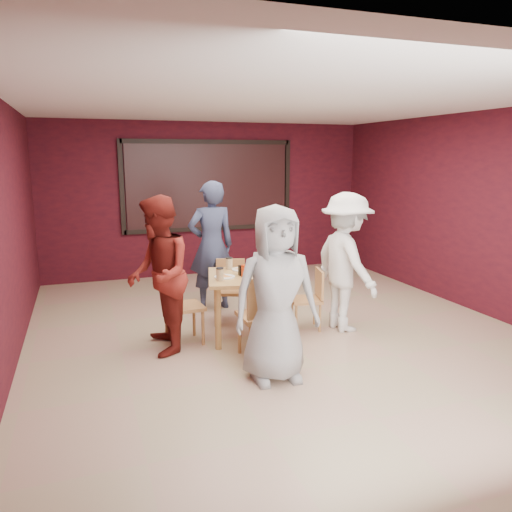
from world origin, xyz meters
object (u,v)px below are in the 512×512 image
object	(u,v)px
diner_front	(276,294)
diner_back	(211,246)
chair_left	(177,302)
chair_right	(311,295)
chair_front	(264,312)
diner_right	(346,262)
dining_table	(249,283)
diner_left	(159,275)
chair_back	(230,286)

from	to	relation	value
diner_front	diner_back	size ratio (longest dim) A/B	0.94
chair_left	chair_right	world-z (taller)	chair_left
chair_front	diner_right	bearing A→B (deg)	24.36
dining_table	diner_left	xyz separation A→B (m)	(-1.10, -0.13, 0.21)
diner_left	diner_right	distance (m)	2.33
diner_front	diner_right	distance (m)	1.74
chair_back	diner_right	size ratio (longest dim) A/B	0.46
chair_back	chair_left	bearing A→B (deg)	-140.75
diner_back	dining_table	bearing A→B (deg)	93.82
diner_right	dining_table	bearing A→B (deg)	78.04
chair_front	diner_back	world-z (taller)	diner_back
dining_table	chair_back	size ratio (longest dim) A/B	1.46
chair_right	diner_right	bearing A→B (deg)	-21.32
chair_front	diner_front	bearing A→B (deg)	-95.97
chair_front	diner_back	distance (m)	2.08
chair_right	diner_left	bearing A→B (deg)	-176.13
chair_front	diner_right	xyz separation A→B (m)	(1.32, 0.60, 0.33)
chair_back	diner_front	distance (m)	2.00
dining_table	diner_right	distance (m)	1.26
chair_front	diner_left	world-z (taller)	diner_left
diner_right	chair_right	bearing A→B (deg)	63.63
chair_front	chair_right	bearing A→B (deg)	39.20
dining_table	chair_front	distance (m)	0.76
chair_right	diner_front	world-z (taller)	diner_front
chair_back	diner_right	world-z (taller)	diner_right
chair_left	dining_table	bearing A→B (deg)	-3.14
chair_front	diner_left	size ratio (longest dim) A/B	0.54
chair_right	chair_left	bearing A→B (deg)	178.59
chair_back	chair_front	bearing A→B (deg)	-92.51
chair_back	diner_left	distance (m)	1.45
diner_front	diner_left	world-z (taller)	diner_left
diner_front	diner_back	world-z (taller)	diner_back
chair_left	chair_right	distance (m)	1.71
chair_right	dining_table	bearing A→B (deg)	-179.60
chair_front	diner_back	xyz separation A→B (m)	(-0.05, 2.04, 0.38)
chair_left	diner_front	distance (m)	1.51
diner_back	diner_left	bearing A→B (deg)	53.65
chair_left	chair_right	xyz separation A→B (m)	(1.71, -0.04, -0.06)
diner_back	diner_left	xyz separation A→B (m)	(-0.97, -1.42, -0.04)
chair_front	diner_left	distance (m)	1.24
diner_right	diner_left	bearing A→B (deg)	84.36
chair_back	chair_left	distance (m)	1.10
chair_back	diner_left	world-z (taller)	diner_left
chair_back	diner_back	size ratio (longest dim) A/B	0.44
diner_back	chair_left	bearing A→B (deg)	57.33
diner_left	diner_right	world-z (taller)	diner_left
chair_front	chair_left	world-z (taller)	chair_front
chair_left	diner_right	world-z (taller)	diner_right
chair_left	chair_right	bearing A→B (deg)	-1.41
dining_table	diner_front	bearing A→B (deg)	-96.48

